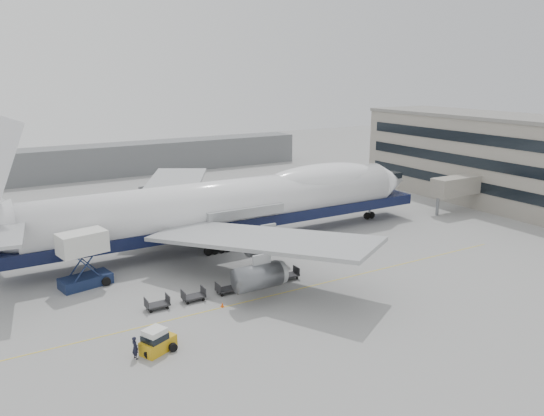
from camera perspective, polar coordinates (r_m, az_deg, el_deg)
ground at (r=62.99m, az=0.13°, el=-6.80°), size 260.00×260.00×0.00m
apron_line at (r=58.29m, az=3.18°, el=-8.63°), size 60.00×0.15×0.01m
hangar at (r=123.65m, az=-20.94°, el=4.48°), size 110.00×8.00×7.00m
airliner at (r=71.68m, az=-4.32°, el=0.51°), size 67.00×55.30×19.98m
catering_truck at (r=61.15m, az=-19.62°, el=-4.90°), size 5.78×4.46×6.18m
baggage_tug at (r=46.68m, az=-12.29°, el=-13.84°), size 3.35×2.67×2.16m
ground_worker at (r=46.10m, az=-14.52°, el=-14.34°), size 0.64×0.81×1.96m
traffic_cone at (r=54.04m, az=-5.36°, el=-10.32°), size 0.35×0.35×0.51m
dolly_0 at (r=54.47m, az=-12.24°, el=-10.07°), size 2.30×1.35×1.30m
dolly_1 at (r=55.63m, az=-8.45°, el=-9.35°), size 2.30×1.35×1.30m
dolly_2 at (r=57.03m, az=-4.85°, el=-8.62°), size 2.30×1.35×1.30m
dolly_3 at (r=58.65m, az=-1.44°, el=-7.90°), size 2.30×1.35×1.30m
dolly_4 at (r=60.47m, az=1.76°, el=-7.20°), size 2.30×1.35×1.30m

